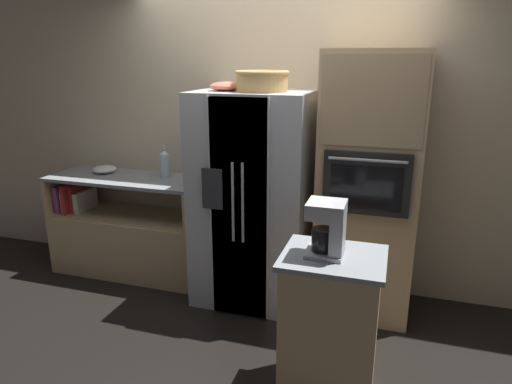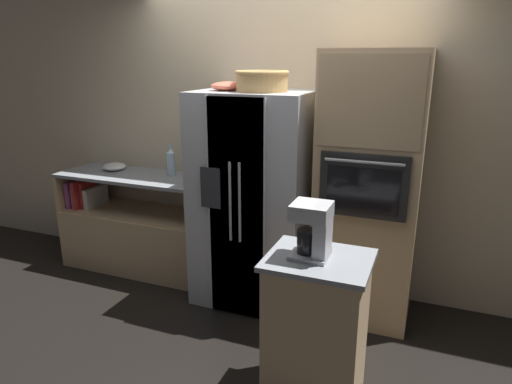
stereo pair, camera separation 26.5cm
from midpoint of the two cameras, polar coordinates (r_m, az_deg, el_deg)
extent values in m
plane|color=black|center=(4.00, -1.10, -13.00)|extent=(20.00, 20.00, 0.00)
cube|color=beige|center=(3.95, 0.86, 8.21)|extent=(12.00, 0.06, 2.80)
cube|color=tan|center=(4.54, -16.83, -6.13)|extent=(1.44, 0.57, 0.56)
cube|color=tan|center=(4.44, -17.13, -2.71)|extent=(1.38, 0.52, 0.02)
cube|color=tan|center=(4.82, -24.21, 0.06)|extent=(0.04, 0.57, 0.34)
cube|color=tan|center=(4.04, -9.08, -1.61)|extent=(0.04, 0.57, 0.34)
cube|color=gray|center=(4.34, -17.52, 1.62)|extent=(1.44, 0.57, 0.03)
cube|color=#934784|center=(4.76, -23.85, -0.42)|extent=(0.04, 0.37, 0.25)
cube|color=silver|center=(4.74, -23.40, -0.70)|extent=(0.03, 0.33, 0.21)
cube|color=#B72D28|center=(4.70, -23.04, -0.41)|extent=(0.04, 0.39, 0.27)
cube|color=#B72D28|center=(4.68, -22.64, -0.56)|extent=(0.04, 0.29, 0.25)
cube|color=silver|center=(4.65, -22.09, -0.97)|extent=(0.05, 0.30, 0.19)
cube|color=silver|center=(3.72, -2.21, -0.82)|extent=(0.90, 0.74, 1.72)
cube|color=silver|center=(3.38, -4.48, -2.66)|extent=(0.45, 0.02, 1.69)
cube|color=silver|center=(3.38, -4.29, -2.68)|extent=(0.45, 0.02, 1.69)
cylinder|color=#B2B2B7|center=(3.34, -5.19, -1.35)|extent=(0.02, 0.02, 0.60)
cylinder|color=#B2B2B7|center=(3.31, -3.97, -1.47)|extent=(0.02, 0.02, 0.60)
cube|color=#2D2D33|center=(3.39, -7.74, 0.36)|extent=(0.16, 0.01, 0.31)
cube|color=tan|center=(3.55, 11.81, 0.53)|extent=(0.73, 0.62, 2.03)
cube|color=black|center=(3.21, 11.32, 1.00)|extent=(0.60, 0.04, 0.45)
cube|color=black|center=(3.20, 11.25, 0.45)|extent=(0.49, 0.01, 0.31)
cylinder|color=#B2B2B7|center=(3.13, 11.42, 3.89)|extent=(0.52, 0.02, 0.02)
cube|color=tan|center=(3.13, 11.93, 11.01)|extent=(0.68, 0.01, 0.61)
cube|color=tan|center=(2.81, 6.46, -16.63)|extent=(0.53, 0.45, 0.87)
cube|color=gray|center=(2.59, 6.79, -8.22)|extent=(0.58, 0.49, 0.03)
cylinder|color=tan|center=(3.44, -1.50, 13.56)|extent=(0.38, 0.38, 0.14)
torus|color=tan|center=(3.44, -1.51, 14.70)|extent=(0.40, 0.40, 0.03)
ellipsoid|color=#DB664C|center=(3.55, -5.94, 13.01)|extent=(0.26, 0.26, 0.07)
cylinder|color=silver|center=(4.21, -13.12, 3.19)|extent=(0.08, 0.08, 0.21)
cone|color=silver|center=(4.19, -13.23, 4.87)|extent=(0.08, 0.08, 0.04)
cylinder|color=silver|center=(4.18, -13.27, 5.42)|extent=(0.03, 0.03, 0.04)
ellipsoid|color=white|center=(4.55, -20.01, 2.68)|extent=(0.22, 0.22, 0.07)
cube|color=#B2B2B7|center=(2.59, 5.65, -7.60)|extent=(0.21, 0.20, 0.02)
cylinder|color=black|center=(2.56, 5.35, -5.98)|extent=(0.12, 0.12, 0.13)
cube|color=#B2B2B7|center=(2.52, 7.24, -4.79)|extent=(0.07, 0.17, 0.31)
cube|color=#B2B2B7|center=(2.49, 5.81, -2.24)|extent=(0.21, 0.20, 0.09)
camera|label=1|loc=(0.13, -92.11, -0.63)|focal=32.00mm
camera|label=2|loc=(0.13, 87.89, 0.63)|focal=32.00mm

